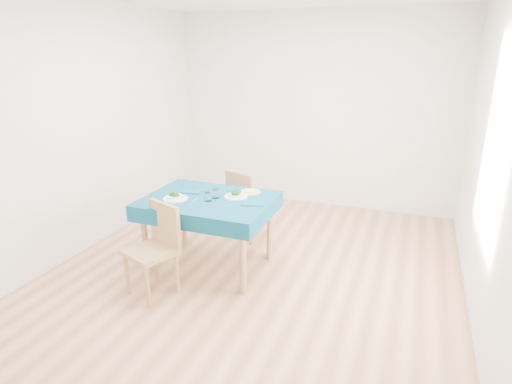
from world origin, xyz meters
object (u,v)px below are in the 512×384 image
(chair_near, at_px, (150,244))
(bowl_far, at_px, (236,194))
(bowl_near, at_px, (175,196))
(side_plate, at_px, (250,192))
(chair_far, at_px, (250,198))
(table, at_px, (210,233))

(chair_near, relative_size, bowl_far, 4.31)
(bowl_near, relative_size, bowl_far, 1.06)
(side_plate, bearing_deg, bowl_far, -113.28)
(side_plate, bearing_deg, chair_far, 112.35)
(table, bearing_deg, bowl_far, 27.23)
(chair_near, distance_m, chair_far, 1.56)
(table, xyz_separation_m, bowl_far, (0.25, 0.13, 0.41))
(chair_far, height_order, side_plate, chair_far)
(table, relative_size, chair_far, 1.26)
(bowl_near, bearing_deg, table, 26.01)
(table, xyz_separation_m, chair_far, (0.11, 0.84, 0.12))
(chair_far, xyz_separation_m, side_plate, (0.22, -0.53, 0.26))
(side_plate, bearing_deg, chair_near, -121.04)
(bowl_far, relative_size, side_plate, 1.06)
(table, bearing_deg, chair_near, -111.57)
(side_plate, bearing_deg, bowl_near, -143.43)
(bowl_near, xyz_separation_m, side_plate, (0.62, 0.46, -0.03))
(bowl_near, bearing_deg, chair_near, -86.89)
(table, height_order, side_plate, side_plate)
(bowl_near, distance_m, side_plate, 0.77)
(bowl_near, height_order, bowl_far, bowl_near)
(table, xyz_separation_m, side_plate, (0.33, 0.32, 0.38))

